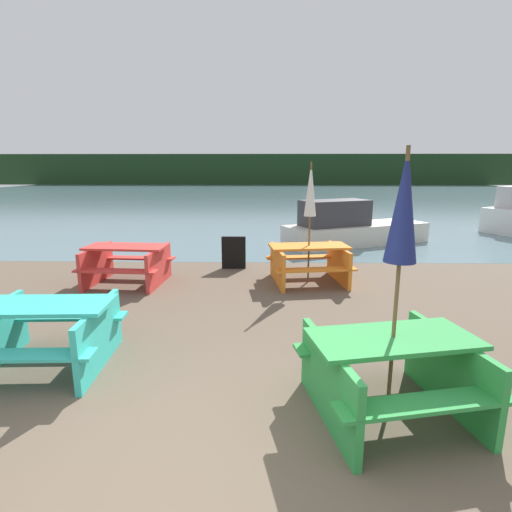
{
  "coord_description": "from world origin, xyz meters",
  "views": [
    {
      "loc": [
        0.71,
        -2.39,
        2.3
      ],
      "look_at": [
        0.57,
        4.12,
        0.85
      ],
      "focal_mm": 28.0,
      "sensor_mm": 36.0,
      "label": 1
    }
  ],
  "objects_px": {
    "picnic_table_teal": "(45,330)",
    "picnic_table_red": "(127,261)",
    "signboard": "(234,253)",
    "picnic_table_green": "(391,368)",
    "umbrella_navy": "(404,209)",
    "umbrella_white": "(311,191)",
    "boat": "(350,228)",
    "picnic_table_orange": "(308,261)"
  },
  "relations": [
    {
      "from": "picnic_table_red",
      "to": "umbrella_navy",
      "type": "bearing_deg",
      "value": -47.41
    },
    {
      "from": "picnic_table_green",
      "to": "picnic_table_teal",
      "type": "xyz_separation_m",
      "value": [
        -3.73,
        0.85,
        -0.01
      ]
    },
    {
      "from": "picnic_table_teal",
      "to": "boat",
      "type": "height_order",
      "value": "boat"
    },
    {
      "from": "picnic_table_teal",
      "to": "picnic_table_orange",
      "type": "relative_size",
      "value": 0.91
    },
    {
      "from": "picnic_table_red",
      "to": "signboard",
      "type": "xyz_separation_m",
      "value": [
        2.04,
        1.27,
        -0.08
      ]
    },
    {
      "from": "picnic_table_teal",
      "to": "picnic_table_red",
      "type": "distance_m",
      "value": 3.44
    },
    {
      "from": "umbrella_navy",
      "to": "boat",
      "type": "relative_size",
      "value": 0.53
    },
    {
      "from": "picnic_table_red",
      "to": "signboard",
      "type": "relative_size",
      "value": 2.21
    },
    {
      "from": "picnic_table_teal",
      "to": "picnic_table_red",
      "type": "height_order",
      "value": "picnic_table_red"
    },
    {
      "from": "picnic_table_green",
      "to": "boat",
      "type": "height_order",
      "value": "boat"
    },
    {
      "from": "umbrella_navy",
      "to": "boat",
      "type": "height_order",
      "value": "umbrella_navy"
    },
    {
      "from": "picnic_table_teal",
      "to": "umbrella_navy",
      "type": "relative_size",
      "value": 0.64
    },
    {
      "from": "picnic_table_orange",
      "to": "umbrella_white",
      "type": "xyz_separation_m",
      "value": [
        0.0,
        0.0,
        1.4
      ]
    },
    {
      "from": "umbrella_navy",
      "to": "signboard",
      "type": "distance_m",
      "value": 6.08
    },
    {
      "from": "picnic_table_red",
      "to": "umbrella_navy",
      "type": "height_order",
      "value": "umbrella_navy"
    },
    {
      "from": "umbrella_navy",
      "to": "umbrella_white",
      "type": "bearing_deg",
      "value": 93.74
    },
    {
      "from": "picnic_table_green",
      "to": "picnic_table_red",
      "type": "bearing_deg",
      "value": 132.59
    },
    {
      "from": "picnic_table_red",
      "to": "umbrella_navy",
      "type": "xyz_separation_m",
      "value": [
        3.94,
        -4.28,
        1.5
      ]
    },
    {
      "from": "picnic_table_teal",
      "to": "boat",
      "type": "xyz_separation_m",
      "value": [
        5.16,
        7.79,
        0.04
      ]
    },
    {
      "from": "picnic_table_teal",
      "to": "umbrella_navy",
      "type": "height_order",
      "value": "umbrella_navy"
    },
    {
      "from": "picnic_table_orange",
      "to": "umbrella_navy",
      "type": "distance_m",
      "value": 4.71
    },
    {
      "from": "picnic_table_teal",
      "to": "picnic_table_red",
      "type": "xyz_separation_m",
      "value": [
        -0.2,
        3.43,
        0.0
      ]
    },
    {
      "from": "picnic_table_teal",
      "to": "umbrella_white",
      "type": "distance_m",
      "value": 5.17
    },
    {
      "from": "umbrella_white",
      "to": "umbrella_navy",
      "type": "relative_size",
      "value": 0.97
    },
    {
      "from": "picnic_table_green",
      "to": "umbrella_white",
      "type": "height_order",
      "value": "umbrella_white"
    },
    {
      "from": "picnic_table_orange",
      "to": "picnic_table_teal",
      "type": "bearing_deg",
      "value": -133.69
    },
    {
      "from": "umbrella_navy",
      "to": "signboard",
      "type": "relative_size",
      "value": 3.31
    },
    {
      "from": "picnic_table_green",
      "to": "signboard",
      "type": "relative_size",
      "value": 2.34
    },
    {
      "from": "boat",
      "to": "umbrella_white",
      "type": "bearing_deg",
      "value": -136.7
    },
    {
      "from": "picnic_table_teal",
      "to": "boat",
      "type": "bearing_deg",
      "value": 56.5
    },
    {
      "from": "picnic_table_red",
      "to": "boat",
      "type": "relative_size",
      "value": 0.35
    },
    {
      "from": "umbrella_white",
      "to": "boat",
      "type": "distance_m",
      "value": 4.73
    },
    {
      "from": "umbrella_white",
      "to": "signboard",
      "type": "distance_m",
      "value": 2.44
    },
    {
      "from": "picnic_table_green",
      "to": "signboard",
      "type": "distance_m",
      "value": 5.87
    },
    {
      "from": "picnic_table_teal",
      "to": "umbrella_navy",
      "type": "xyz_separation_m",
      "value": [
        3.73,
        -0.85,
        1.5
      ]
    },
    {
      "from": "picnic_table_teal",
      "to": "signboard",
      "type": "height_order",
      "value": "picnic_table_teal"
    },
    {
      "from": "picnic_table_green",
      "to": "picnic_table_teal",
      "type": "relative_size",
      "value": 1.11
    },
    {
      "from": "umbrella_white",
      "to": "picnic_table_red",
      "type": "bearing_deg",
      "value": -177.35
    },
    {
      "from": "picnic_table_teal",
      "to": "picnic_table_green",
      "type": "bearing_deg",
      "value": -12.79
    },
    {
      "from": "umbrella_white",
      "to": "umbrella_navy",
      "type": "distance_m",
      "value": 4.46
    },
    {
      "from": "picnic_table_red",
      "to": "umbrella_white",
      "type": "relative_size",
      "value": 0.69
    },
    {
      "from": "picnic_table_red",
      "to": "picnic_table_teal",
      "type": "bearing_deg",
      "value": -86.62
    }
  ]
}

